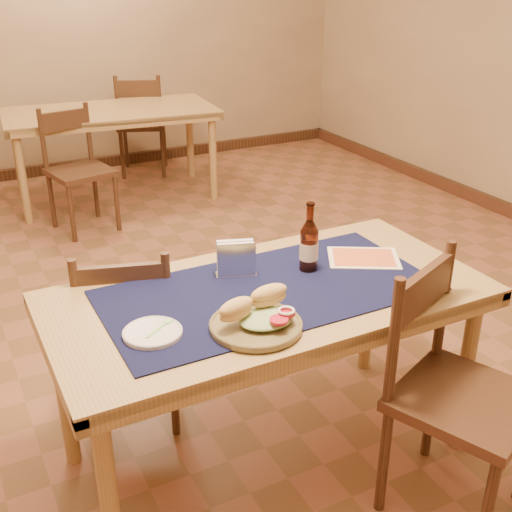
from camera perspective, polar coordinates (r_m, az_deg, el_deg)
name	(u,v)px	position (r m, az deg, el deg)	size (l,w,h in m)	color
room	(180,76)	(2.83, -6.78, 15.57)	(6.04, 7.04, 2.84)	brown
main_table	(268,311)	(2.38, 1.11, -4.89)	(1.60, 0.80, 0.75)	#A4824D
placemat	(269,290)	(2.34, 1.13, -3.07)	(1.20, 0.60, 0.01)	#0F1237
baseboard	(193,347)	(3.32, -5.62, -8.04)	(6.00, 7.00, 0.10)	#462619
back_table	(111,120)	(5.46, -12.76, 11.75)	(1.73, 0.99, 0.75)	#A4824D
chair_main_far	(128,332)	(2.73, -11.32, -6.66)	(0.49, 0.49, 0.85)	#462619
chair_main_near	(454,390)	(2.37, 17.19, -11.29)	(0.58, 0.58, 0.95)	#462619
chair_back_near	(78,168)	(4.91, -15.56, 7.57)	(0.49, 0.49, 0.90)	#462619
chair_back_far	(141,123)	(6.11, -10.15, 11.58)	(0.56, 0.56, 0.93)	#462619
sandwich_plate	(258,318)	(2.10, 0.15, -5.55)	(0.31, 0.31, 0.12)	brown
side_plate	(153,332)	(2.09, -9.19, -6.70)	(0.19, 0.19, 0.02)	silver
fork	(161,326)	(2.11, -8.45, -6.22)	(0.12, 0.09, 0.00)	#8BDB78
beer_bottle	(309,245)	(2.46, 4.73, 0.95)	(0.07, 0.07, 0.27)	#4F1E0E
napkin_holder	(236,259)	(2.42, -1.78, -0.30)	(0.17, 0.10, 0.14)	silver
menu_card	(364,258)	(2.61, 9.54, -0.15)	(0.34, 0.32, 0.01)	#FCE8BE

